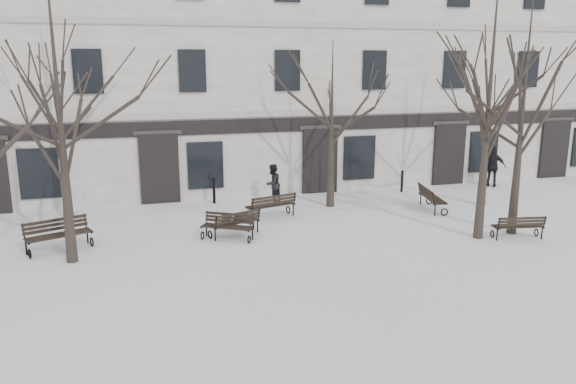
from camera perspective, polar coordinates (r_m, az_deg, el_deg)
name	(u,v)px	position (r m, az deg, el deg)	size (l,w,h in m)	color
ground	(295,257)	(17.10, 0.71, -6.64)	(100.00, 100.00, 0.00)	white
building	(221,67)	(28.75, -6.78, 12.53)	(40.40, 10.20, 11.40)	silver
tree_1	(57,94)	(16.98, -22.40, 9.15)	(5.48, 5.48, 7.82)	black
tree_2	(490,90)	(19.13, 19.81, 9.76)	(5.50, 5.50, 7.85)	black
tree_3	(524,91)	(20.10, 22.89, 9.40)	(5.41, 5.41, 7.72)	black
tree_4	(56,75)	(22.10, -22.48, 10.95)	(5.95, 5.95, 8.50)	black
tree_5	(332,104)	(22.34, 4.49, 8.87)	(4.63, 4.63, 6.61)	black
tree_6	(491,80)	(23.81, 19.94, 10.66)	(5.68, 5.68, 8.11)	black
bench_0	(58,234)	(18.96, -22.33, -3.95)	(2.06, 1.37, 0.99)	black
bench_1	(235,222)	(19.06, -5.41, -3.06)	(1.85, 1.21, 0.89)	black
bench_2	(519,226)	(20.17, 22.38, -3.21)	(1.72, 0.87, 0.83)	black
bench_3	(228,226)	(18.73, -6.13, -3.41)	(1.78, 1.40, 0.87)	black
bench_4	(271,205)	(21.08, -1.71, -1.33)	(1.99, 1.15, 0.95)	black
bench_5	(431,197)	(22.97, 14.31, -0.53)	(1.03, 1.96, 0.94)	black
bollard_a	(214,190)	(23.49, -7.53, 0.25)	(0.14, 0.14, 1.10)	black
bollard_b	(402,180)	(25.86, 11.51, 1.17)	(0.13, 0.13, 0.99)	black
pedestrian_b	(273,203)	(23.48, -1.56, -1.12)	(0.80, 0.62, 1.65)	black
pedestrian_c	(491,187)	(28.21, 19.96, 0.52)	(1.13, 0.47, 1.93)	black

